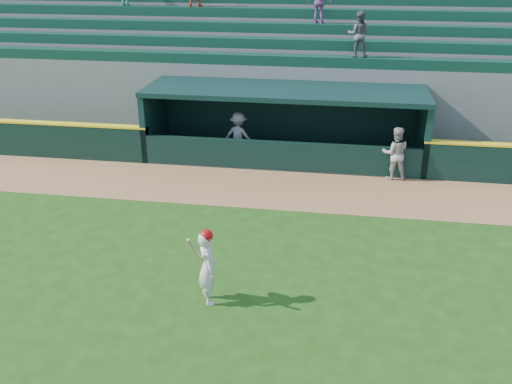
# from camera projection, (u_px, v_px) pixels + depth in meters

# --- Properties ---
(ground) EXTENTS (120.00, 120.00, 0.00)m
(ground) POSITION_uv_depth(u_px,v_px,m) (245.00, 272.00, 12.93)
(ground) COLOR #1D4310
(ground) RESTS_ON ground
(warning_track) EXTENTS (40.00, 3.00, 0.01)m
(warning_track) POSITION_uv_depth(u_px,v_px,m) (273.00, 189.00, 17.37)
(warning_track) COLOR #98663C
(warning_track) RESTS_ON ground
(dugout_player_front) EXTENTS (0.86, 0.69, 1.70)m
(dugout_player_front) POSITION_uv_depth(u_px,v_px,m) (395.00, 153.00, 17.84)
(dugout_player_front) COLOR #9F9F9A
(dugout_player_front) RESTS_ON ground
(dugout_player_inside) EXTENTS (1.16, 0.81, 1.65)m
(dugout_player_inside) POSITION_uv_depth(u_px,v_px,m) (239.00, 136.00, 19.56)
(dugout_player_inside) COLOR #989893
(dugout_player_inside) RESTS_ON ground
(dugout) EXTENTS (9.40, 2.80, 2.46)m
(dugout) POSITION_uv_depth(u_px,v_px,m) (285.00, 118.00, 19.65)
(dugout) COLOR slate
(dugout) RESTS_ON ground
(stands) EXTENTS (34.50, 6.25, 7.58)m
(stands) POSITION_uv_depth(u_px,v_px,m) (299.00, 64.00, 23.39)
(stands) COLOR slate
(stands) RESTS_ON ground
(batter_at_plate) EXTENTS (0.59, 0.82, 1.67)m
(batter_at_plate) POSITION_uv_depth(u_px,v_px,m) (207.00, 266.00, 11.55)
(batter_at_plate) COLOR silver
(batter_at_plate) RESTS_ON ground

